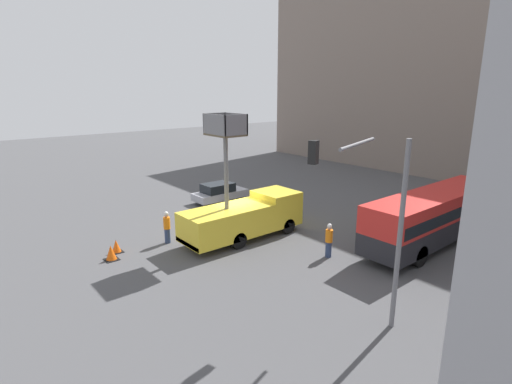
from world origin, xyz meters
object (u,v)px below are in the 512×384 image
(utility_truck, at_px, (245,215))
(traffic_light_pole, at_px, (370,201))
(traffic_cone_near_truck, at_px, (111,253))
(road_worker_near_truck, at_px, (167,227))
(traffic_cone_mid_road, at_px, (116,246))
(city_bus, at_px, (436,213))
(road_worker_directing, at_px, (329,240))
(parked_car_curbside, at_px, (219,192))

(utility_truck, relative_size, traffic_light_pole, 1.07)
(traffic_cone_near_truck, bearing_deg, utility_truck, 75.26)
(utility_truck, xyz_separation_m, traffic_light_pole, (9.50, -1.69, 3.24))
(road_worker_near_truck, xyz_separation_m, traffic_cone_mid_road, (-0.52, -2.77, -0.60))
(city_bus, distance_m, road_worker_near_truck, 15.12)
(city_bus, xyz_separation_m, traffic_light_pole, (2.01, -9.39, 2.88))
(utility_truck, xyz_separation_m, road_worker_near_truck, (-2.17, -3.90, -0.49))
(utility_truck, height_order, road_worker_directing, utility_truck)
(road_worker_near_truck, xyz_separation_m, road_worker_directing, (7.13, 5.56, -0.02))
(road_worker_near_truck, bearing_deg, traffic_light_pole, -101.61)
(utility_truck, relative_size, city_bus, 0.67)
(city_bus, height_order, traffic_light_pole, traffic_light_pole)
(traffic_cone_near_truck, distance_m, traffic_cone_mid_road, 0.97)
(city_bus, relative_size, traffic_cone_near_truck, 14.23)
(road_worker_near_truck, bearing_deg, road_worker_directing, -74.35)
(traffic_light_pole, relative_size, parked_car_curbside, 1.64)
(city_bus, xyz_separation_m, road_worker_directing, (-2.53, -6.04, -0.87))
(road_worker_directing, bearing_deg, traffic_cone_near_truck, 169.95)
(road_worker_near_truck, height_order, parked_car_curbside, road_worker_near_truck)
(traffic_light_pole, height_order, parked_car_curbside, traffic_light_pole)
(traffic_cone_near_truck, bearing_deg, parked_car_curbside, 117.46)
(road_worker_near_truck, height_order, road_worker_directing, road_worker_near_truck)
(utility_truck, relative_size, road_worker_directing, 4.07)
(utility_truck, bearing_deg, city_bus, 45.80)
(city_bus, height_order, traffic_cone_near_truck, city_bus)
(road_worker_directing, bearing_deg, traffic_light_pole, -98.90)
(city_bus, bearing_deg, utility_truck, 144.35)
(utility_truck, height_order, parked_car_curbside, utility_truck)
(utility_truck, distance_m, city_bus, 10.75)
(city_bus, relative_size, traffic_cone_mid_road, 15.63)
(city_bus, bearing_deg, traffic_cone_near_truck, 156.38)
(road_worker_near_truck, bearing_deg, city_bus, -62.10)
(traffic_light_pole, xyz_separation_m, road_worker_directing, (-4.54, 3.36, -3.75))
(traffic_cone_near_truck, relative_size, traffic_cone_mid_road, 1.10)
(traffic_cone_near_truck, xyz_separation_m, parked_car_curbside, (-5.44, 10.47, 0.37))
(utility_truck, xyz_separation_m, parked_car_curbside, (-7.35, 3.24, -0.68))
(road_worker_near_truck, xyz_separation_m, parked_car_curbside, (-5.18, 7.14, -0.20))
(city_bus, distance_m, traffic_cone_near_truck, 17.70)
(city_bus, distance_m, road_worker_directing, 6.60)
(traffic_light_pole, bearing_deg, traffic_cone_mid_road, -157.82)
(utility_truck, bearing_deg, parked_car_curbside, 156.19)
(traffic_cone_near_truck, bearing_deg, traffic_light_pole, 25.92)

